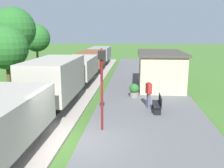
{
  "coord_description": "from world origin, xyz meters",
  "views": [
    {
      "loc": [
        2.4,
        -9.17,
        4.66
      ],
      "look_at": [
        0.92,
        6.9,
        1.16
      ],
      "focal_mm": 39.82,
      "sensor_mm": 36.0,
      "label": 1
    }
  ],
  "objects_px": {
    "freight_train": "(78,69)",
    "person_waiting": "(149,92)",
    "bench_down_platform": "(148,71)",
    "potted_planter": "(134,90)",
    "tree_field_left": "(14,29)",
    "bench_near_hut": "(158,103)",
    "tree_trackside_far": "(6,48)",
    "station_hut": "(160,69)",
    "lamp_post_near": "(102,74)",
    "tree_field_distant": "(36,38)"
  },
  "relations": [
    {
      "from": "station_hut",
      "to": "tree_trackside_far",
      "type": "xyz_separation_m",
      "value": [
        -11.28,
        -2.34,
        1.78
      ]
    },
    {
      "from": "lamp_post_near",
      "to": "potted_planter",
      "type": "bearing_deg",
      "value": 76.26
    },
    {
      "from": "person_waiting",
      "to": "tree_trackside_far",
      "type": "height_order",
      "value": "tree_trackside_far"
    },
    {
      "from": "freight_train",
      "to": "lamp_post_near",
      "type": "height_order",
      "value": "lamp_post_near"
    },
    {
      "from": "person_waiting",
      "to": "tree_trackside_far",
      "type": "distance_m",
      "value": 10.88
    },
    {
      "from": "bench_down_platform",
      "to": "tree_field_left",
      "type": "bearing_deg",
      "value": -178.48
    },
    {
      "from": "potted_planter",
      "to": "tree_field_left",
      "type": "bearing_deg",
      "value": 146.49
    },
    {
      "from": "tree_field_distant",
      "to": "bench_near_hut",
      "type": "bearing_deg",
      "value": -52.31
    },
    {
      "from": "bench_near_hut",
      "to": "tree_field_distant",
      "type": "bearing_deg",
      "value": 127.69
    },
    {
      "from": "person_waiting",
      "to": "station_hut",
      "type": "bearing_deg",
      "value": -123.74
    },
    {
      "from": "bench_down_platform",
      "to": "tree_field_left",
      "type": "distance_m",
      "value": 13.96
    },
    {
      "from": "bench_down_platform",
      "to": "tree_field_left",
      "type": "height_order",
      "value": "tree_field_left"
    },
    {
      "from": "person_waiting",
      "to": "bench_near_hut",
      "type": "bearing_deg",
      "value": 105.89
    },
    {
      "from": "person_waiting",
      "to": "tree_field_left",
      "type": "bearing_deg",
      "value": -60.73
    },
    {
      "from": "lamp_post_near",
      "to": "tree_field_left",
      "type": "relative_size",
      "value": 0.53
    },
    {
      "from": "lamp_post_near",
      "to": "tree_field_distant",
      "type": "bearing_deg",
      "value": 118.3
    },
    {
      "from": "bench_near_hut",
      "to": "tree_field_distant",
      "type": "distance_m",
      "value": 23.1
    },
    {
      "from": "freight_train",
      "to": "tree_field_distant",
      "type": "bearing_deg",
      "value": 125.97
    },
    {
      "from": "potted_planter",
      "to": "tree_field_distant",
      "type": "bearing_deg",
      "value": 129.9
    },
    {
      "from": "station_hut",
      "to": "tree_field_left",
      "type": "relative_size",
      "value": 0.84
    },
    {
      "from": "potted_planter",
      "to": "tree_trackside_far",
      "type": "distance_m",
      "value": 9.71
    },
    {
      "from": "freight_train",
      "to": "potted_planter",
      "type": "bearing_deg",
      "value": -41.89
    },
    {
      "from": "bench_near_hut",
      "to": "bench_down_platform",
      "type": "bearing_deg",
      "value": 90.0
    },
    {
      "from": "person_waiting",
      "to": "lamp_post_near",
      "type": "bearing_deg",
      "value": 34.8
    },
    {
      "from": "potted_planter",
      "to": "lamp_post_near",
      "type": "height_order",
      "value": "lamp_post_near"
    },
    {
      "from": "bench_down_platform",
      "to": "tree_field_left",
      "type": "xyz_separation_m",
      "value": [
        -13.35,
        -0.35,
        4.06
      ]
    },
    {
      "from": "bench_down_platform",
      "to": "tree_trackside_far",
      "type": "distance_m",
      "value": 13.15
    },
    {
      "from": "freight_train",
      "to": "bench_down_platform",
      "type": "relative_size",
      "value": 21.73
    },
    {
      "from": "tree_trackside_far",
      "to": "lamp_post_near",
      "type": "bearing_deg",
      "value": -40.79
    },
    {
      "from": "station_hut",
      "to": "lamp_post_near",
      "type": "xyz_separation_m",
      "value": [
        -3.42,
        -9.12,
        1.15
      ]
    },
    {
      "from": "tree_field_left",
      "to": "tree_trackside_far",
      "type": "bearing_deg",
      "value": -68.36
    },
    {
      "from": "station_hut",
      "to": "lamp_post_near",
      "type": "distance_m",
      "value": 9.81
    },
    {
      "from": "freight_train",
      "to": "person_waiting",
      "type": "relative_size",
      "value": 19.06
    },
    {
      "from": "freight_train",
      "to": "person_waiting",
      "type": "height_order",
      "value": "freight_train"
    },
    {
      "from": "bench_near_hut",
      "to": "tree_trackside_far",
      "type": "height_order",
      "value": "tree_trackside_far"
    },
    {
      "from": "bench_near_hut",
      "to": "lamp_post_near",
      "type": "xyz_separation_m",
      "value": [
        -2.74,
        -2.8,
        2.08
      ]
    },
    {
      "from": "potted_planter",
      "to": "tree_trackside_far",
      "type": "relative_size",
      "value": 0.18
    },
    {
      "from": "bench_near_hut",
      "to": "potted_planter",
      "type": "relative_size",
      "value": 1.64
    },
    {
      "from": "person_waiting",
      "to": "tree_field_distant",
      "type": "height_order",
      "value": "tree_field_distant"
    },
    {
      "from": "bench_near_hut",
      "to": "potted_planter",
      "type": "xyz_separation_m",
      "value": [
        -1.33,
        2.96,
        0.0
      ]
    },
    {
      "from": "tree_trackside_far",
      "to": "tree_field_distant",
      "type": "xyz_separation_m",
      "value": [
        -3.41,
        14.15,
        0.25
      ]
    },
    {
      "from": "lamp_post_near",
      "to": "tree_field_left",
      "type": "height_order",
      "value": "tree_field_left"
    },
    {
      "from": "tree_trackside_far",
      "to": "tree_field_distant",
      "type": "relative_size",
      "value": 0.92
    },
    {
      "from": "station_hut",
      "to": "bench_down_platform",
      "type": "height_order",
      "value": "station_hut"
    },
    {
      "from": "tree_field_distant",
      "to": "potted_planter",
      "type": "bearing_deg",
      "value": -50.1
    },
    {
      "from": "potted_planter",
      "to": "freight_train",
      "type": "bearing_deg",
      "value": 138.11
    },
    {
      "from": "tree_trackside_far",
      "to": "bench_near_hut",
      "type": "bearing_deg",
      "value": -20.6
    },
    {
      "from": "potted_planter",
      "to": "tree_field_left",
      "type": "xyz_separation_m",
      "value": [
        -12.02,
        7.96,
        4.05
      ]
    },
    {
      "from": "freight_train",
      "to": "potted_planter",
      "type": "height_order",
      "value": "freight_train"
    },
    {
      "from": "bench_down_platform",
      "to": "potted_planter",
      "type": "distance_m",
      "value": 8.42
    }
  ]
}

